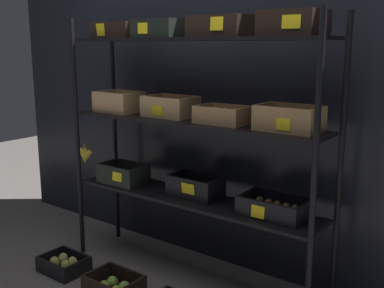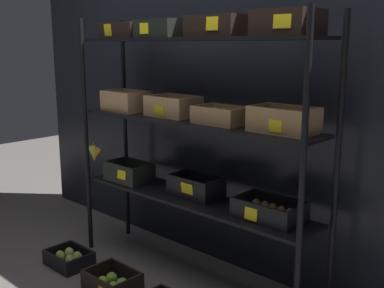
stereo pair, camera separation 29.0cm
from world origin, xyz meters
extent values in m
plane|color=#605B56|center=(0.00, 0.00, 0.00)|extent=(10.00, 10.00, 0.00)
cube|color=black|center=(0.00, 0.38, 1.26)|extent=(4.14, 0.12, 2.51)
cylinder|color=black|center=(-0.87, -0.18, 0.84)|extent=(0.03, 0.03, 1.67)
cylinder|color=black|center=(0.87, -0.18, 0.84)|extent=(0.03, 0.03, 1.67)
cylinder|color=black|center=(-0.87, 0.18, 0.84)|extent=(0.03, 0.03, 1.67)
cylinder|color=black|center=(0.87, 0.18, 0.84)|extent=(0.03, 0.03, 1.67)
cube|color=black|center=(0.00, 0.00, 0.54)|extent=(1.71, 0.33, 0.02)
cube|color=black|center=(0.00, 0.00, 1.03)|extent=(1.71, 0.33, 0.02)
cube|color=black|center=(0.00, 0.00, 1.53)|extent=(1.71, 0.33, 0.02)
cube|color=black|center=(-0.57, -0.04, 0.55)|extent=(0.33, 0.21, 0.01)
cube|color=black|center=(-0.57, -0.14, 0.62)|extent=(0.33, 0.02, 0.13)
cube|color=black|center=(-0.57, 0.06, 0.62)|extent=(0.33, 0.02, 0.13)
cube|color=black|center=(-0.73, -0.04, 0.62)|extent=(0.02, 0.18, 0.13)
cube|color=black|center=(-0.42, -0.04, 0.62)|extent=(0.02, 0.18, 0.13)
sphere|color=orange|center=(-0.63, -0.06, 0.60)|extent=(0.07, 0.07, 0.07)
sphere|color=orange|center=(-0.52, -0.06, 0.60)|extent=(0.07, 0.07, 0.07)
sphere|color=orange|center=(-0.62, -0.01, 0.60)|extent=(0.07, 0.07, 0.07)
sphere|color=orange|center=(-0.51, -0.01, 0.60)|extent=(0.07, 0.07, 0.07)
cube|color=yellow|center=(-0.52, -0.15, 0.63)|extent=(0.08, 0.01, 0.06)
cube|color=black|center=(0.00, 0.04, 0.55)|extent=(0.33, 0.20, 0.01)
cube|color=black|center=(0.00, -0.06, 0.62)|extent=(0.33, 0.02, 0.12)
cube|color=black|center=(0.00, 0.13, 0.62)|extent=(0.33, 0.02, 0.12)
cube|color=black|center=(-0.16, 0.04, 0.62)|extent=(0.02, 0.17, 0.12)
cube|color=black|center=(0.16, 0.04, 0.62)|extent=(0.02, 0.17, 0.12)
sphere|color=#571E58|center=(-0.10, 0.01, 0.58)|extent=(0.05, 0.05, 0.05)
sphere|color=#652C50|center=(-0.05, 0.01, 0.58)|extent=(0.05, 0.05, 0.05)
sphere|color=#56175C|center=(0.00, 0.01, 0.58)|extent=(0.05, 0.05, 0.05)
sphere|color=#5D1A59|center=(0.05, 0.01, 0.58)|extent=(0.05, 0.05, 0.05)
sphere|color=#541E58|center=(0.10, 0.01, 0.58)|extent=(0.05, 0.05, 0.05)
sphere|color=#682E5A|center=(-0.10, 0.07, 0.58)|extent=(0.05, 0.05, 0.05)
sphere|color=#5A2646|center=(-0.06, 0.07, 0.58)|extent=(0.05, 0.05, 0.05)
sphere|color=#5E244A|center=(0.00, 0.07, 0.58)|extent=(0.05, 0.05, 0.05)
sphere|color=#61174C|center=(0.05, 0.07, 0.58)|extent=(0.05, 0.05, 0.05)
sphere|color=#5E234D|center=(0.10, 0.07, 0.58)|extent=(0.05, 0.05, 0.05)
cube|color=yellow|center=(0.02, -0.07, 0.62)|extent=(0.10, 0.01, 0.08)
cube|color=black|center=(0.57, 0.02, 0.55)|extent=(0.37, 0.24, 0.01)
cube|color=black|center=(0.57, -0.09, 0.61)|extent=(0.37, 0.02, 0.10)
cube|color=black|center=(0.57, 0.13, 0.61)|extent=(0.37, 0.02, 0.10)
cube|color=black|center=(0.39, 0.02, 0.61)|extent=(0.02, 0.21, 0.10)
cube|color=black|center=(0.75, 0.02, 0.61)|extent=(0.02, 0.21, 0.10)
ellipsoid|color=brown|center=(0.45, -0.01, 0.59)|extent=(0.05, 0.05, 0.07)
ellipsoid|color=brown|center=(0.51, -0.02, 0.59)|extent=(0.05, 0.05, 0.07)
ellipsoid|color=brown|center=(0.57, -0.01, 0.59)|extent=(0.05, 0.05, 0.07)
ellipsoid|color=brown|center=(0.62, -0.02, 0.59)|extent=(0.05, 0.05, 0.07)
ellipsoid|color=brown|center=(0.68, -0.02, 0.59)|extent=(0.05, 0.05, 0.07)
ellipsoid|color=brown|center=(0.45, 0.06, 0.59)|extent=(0.05, 0.05, 0.07)
ellipsoid|color=brown|center=(0.51, 0.06, 0.59)|extent=(0.05, 0.05, 0.07)
ellipsoid|color=brown|center=(0.56, 0.06, 0.59)|extent=(0.05, 0.05, 0.07)
ellipsoid|color=brown|center=(0.62, 0.06, 0.59)|extent=(0.05, 0.05, 0.07)
ellipsoid|color=brown|center=(0.68, 0.06, 0.59)|extent=(0.05, 0.05, 0.07)
cube|color=yellow|center=(0.53, -0.10, 0.60)|extent=(0.08, 0.01, 0.07)
cube|color=tan|center=(-0.63, 0.00, 1.05)|extent=(0.30, 0.22, 0.01)
cube|color=tan|center=(-0.63, -0.11, 1.12)|extent=(0.30, 0.02, 0.13)
cube|color=tan|center=(-0.63, 0.10, 1.12)|extent=(0.30, 0.02, 0.13)
cube|color=tan|center=(-0.77, 0.00, 1.12)|extent=(0.02, 0.19, 0.13)
cube|color=tan|center=(-0.48, 0.00, 1.12)|extent=(0.02, 0.19, 0.13)
sphere|color=#8DB434|center=(-0.67, -0.03, 1.09)|extent=(0.07, 0.07, 0.07)
sphere|color=#85B534|center=(-0.58, -0.04, 1.09)|extent=(0.07, 0.07, 0.07)
sphere|color=#89B234|center=(-0.67, 0.03, 1.09)|extent=(0.07, 0.07, 0.07)
sphere|color=#92BD3D|center=(-0.57, 0.03, 1.09)|extent=(0.07, 0.07, 0.07)
cube|color=tan|center=(-0.21, 0.04, 1.05)|extent=(0.33, 0.23, 0.01)
cube|color=tan|center=(-0.21, -0.06, 1.12)|extent=(0.33, 0.02, 0.12)
cube|color=tan|center=(-0.21, 0.15, 1.12)|extent=(0.33, 0.02, 0.12)
cube|color=tan|center=(-0.36, 0.04, 1.12)|extent=(0.02, 0.19, 0.12)
cube|color=tan|center=(-0.05, 0.04, 1.12)|extent=(0.02, 0.19, 0.12)
sphere|color=red|center=(-0.26, 0.01, 1.09)|extent=(0.07, 0.07, 0.07)
sphere|color=red|center=(-0.15, 0.01, 1.09)|extent=(0.07, 0.07, 0.07)
sphere|color=red|center=(-0.26, 0.08, 1.09)|extent=(0.07, 0.07, 0.07)
sphere|color=red|center=(-0.15, 0.07, 1.09)|extent=(0.07, 0.07, 0.07)
cube|color=yellow|center=(-0.22, -0.07, 1.09)|extent=(0.09, 0.01, 0.06)
cube|color=#A87F51|center=(0.21, 0.02, 1.05)|extent=(0.30, 0.21, 0.01)
cube|color=#A87F51|center=(0.21, -0.08, 1.10)|extent=(0.30, 0.02, 0.09)
cube|color=#A87F51|center=(0.21, 0.11, 1.10)|extent=(0.30, 0.02, 0.09)
cube|color=#A87F51|center=(0.07, 0.02, 1.10)|extent=(0.02, 0.17, 0.09)
cube|color=#A87F51|center=(0.36, 0.02, 1.10)|extent=(0.02, 0.17, 0.09)
ellipsoid|color=yellow|center=(0.14, -0.01, 1.10)|extent=(0.06, 0.06, 0.08)
ellipsoid|color=yellow|center=(0.21, -0.01, 1.10)|extent=(0.06, 0.06, 0.08)
ellipsoid|color=yellow|center=(0.28, -0.01, 1.10)|extent=(0.06, 0.06, 0.08)
ellipsoid|color=yellow|center=(0.14, 0.05, 1.10)|extent=(0.06, 0.06, 0.08)
ellipsoid|color=yellow|center=(0.21, 0.04, 1.10)|extent=(0.06, 0.06, 0.08)
ellipsoid|color=yellow|center=(0.29, 0.05, 1.10)|extent=(0.06, 0.06, 0.08)
cube|color=#A87F51|center=(0.63, 0.03, 1.05)|extent=(0.34, 0.22, 0.01)
cube|color=#A87F51|center=(0.63, -0.07, 1.12)|extent=(0.34, 0.02, 0.12)
cube|color=#A87F51|center=(0.63, 0.13, 1.12)|extent=(0.34, 0.02, 0.12)
cube|color=#A87F51|center=(0.47, 0.03, 1.12)|extent=(0.02, 0.19, 0.12)
cube|color=#A87F51|center=(0.79, 0.03, 1.12)|extent=(0.02, 0.19, 0.12)
sphere|color=#D7BF4E|center=(0.55, 0.01, 1.09)|extent=(0.07, 0.07, 0.07)
sphere|color=#D9C948|center=(0.63, 0.01, 1.09)|extent=(0.07, 0.07, 0.07)
sphere|color=gold|center=(0.70, 0.00, 1.09)|extent=(0.07, 0.07, 0.07)
sphere|color=#DEB94F|center=(0.55, 0.06, 1.09)|extent=(0.07, 0.07, 0.07)
sphere|color=#DAC858|center=(0.63, 0.06, 1.09)|extent=(0.07, 0.07, 0.07)
sphere|color=gold|center=(0.70, 0.07, 1.09)|extent=(0.07, 0.07, 0.07)
cube|color=yellow|center=(0.65, -0.08, 1.10)|extent=(0.08, 0.00, 0.06)
cube|color=black|center=(-0.62, 0.03, 1.55)|extent=(0.34, 0.26, 0.01)
cube|color=black|center=(-0.62, -0.09, 1.60)|extent=(0.34, 0.02, 0.09)
cube|color=black|center=(-0.62, 0.16, 1.60)|extent=(0.34, 0.02, 0.09)
cube|color=black|center=(-0.79, 0.03, 1.60)|extent=(0.02, 0.23, 0.09)
cube|color=black|center=(-0.46, 0.03, 1.60)|extent=(0.02, 0.23, 0.09)
sphere|color=orange|center=(-0.70, -0.01, 1.58)|extent=(0.06, 0.06, 0.06)
sphere|color=orange|center=(-0.62, -0.01, 1.58)|extent=(0.06, 0.06, 0.06)
sphere|color=orange|center=(-0.54, -0.01, 1.58)|extent=(0.06, 0.06, 0.06)
sphere|color=orange|center=(-0.71, 0.08, 1.58)|extent=(0.06, 0.06, 0.06)
sphere|color=orange|center=(-0.63, 0.07, 1.58)|extent=(0.06, 0.06, 0.06)
sphere|color=orange|center=(-0.54, 0.08, 1.58)|extent=(0.06, 0.06, 0.06)
cube|color=yellow|center=(-0.68, -0.10, 1.59)|extent=(0.07, 0.01, 0.08)
cube|color=black|center=(-0.21, -0.03, 1.55)|extent=(0.31, 0.24, 0.01)
cube|color=black|center=(-0.21, -0.14, 1.60)|extent=(0.31, 0.02, 0.10)
cube|color=black|center=(-0.21, 0.09, 1.60)|extent=(0.31, 0.02, 0.10)
cube|color=black|center=(-0.36, -0.03, 1.60)|extent=(0.02, 0.21, 0.10)
cube|color=black|center=(-0.07, -0.03, 1.60)|extent=(0.02, 0.21, 0.10)
ellipsoid|color=#B1B751|center=(-0.26, -0.06, 1.60)|extent=(0.07, 0.07, 0.09)
ellipsoid|color=#AAC353|center=(-0.16, -0.06, 1.60)|extent=(0.07, 0.07, 0.09)
ellipsoid|color=#B9B24F|center=(-0.26, 0.01, 1.60)|extent=(0.07, 0.07, 0.09)
ellipsoid|color=tan|center=(-0.16, 0.01, 1.60)|extent=(0.07, 0.07, 0.09)
cube|color=yellow|center=(-0.26, -0.15, 1.59)|extent=(0.08, 0.00, 0.06)
cube|color=black|center=(0.21, 0.01, 1.55)|extent=(0.34, 0.24, 0.01)
cube|color=black|center=(0.21, -0.10, 1.61)|extent=(0.34, 0.02, 0.11)
cube|color=black|center=(0.21, 0.12, 1.61)|extent=(0.34, 0.02, 0.11)
cube|color=black|center=(0.04, 0.01, 1.61)|extent=(0.02, 0.21, 0.11)
cube|color=black|center=(0.37, 0.01, 1.61)|extent=(0.02, 0.21, 0.11)
sphere|color=orange|center=(0.12, -0.03, 1.59)|extent=(0.07, 0.07, 0.07)
sphere|color=orange|center=(0.21, -0.03, 1.59)|extent=(0.07, 0.07, 0.07)
sphere|color=orange|center=(0.29, -0.02, 1.59)|extent=(0.07, 0.07, 0.07)
sphere|color=orange|center=(0.13, 0.04, 1.59)|extent=(0.07, 0.07, 0.07)
sphere|color=orange|center=(0.21, 0.04, 1.59)|extent=(0.07, 0.07, 0.07)
sphere|color=orange|center=(0.28, 0.05, 1.59)|extent=(0.07, 0.07, 0.07)
cube|color=yellow|center=(0.25, -0.11, 1.61)|extent=(0.08, 0.01, 0.07)
cube|color=black|center=(0.63, 0.03, 1.55)|extent=(0.31, 0.26, 0.01)
cube|color=black|center=(0.63, -0.09, 1.61)|extent=(0.31, 0.02, 0.12)
cube|color=black|center=(0.63, 0.15, 1.61)|extent=(0.31, 0.02, 0.12)
cube|color=black|center=(0.49, 0.03, 1.61)|extent=(0.02, 0.23, 0.12)
cube|color=black|center=(0.78, 0.03, 1.61)|extent=(0.02, 0.23, 0.12)
sphere|color=#5C2655|center=(0.54, -0.03, 1.58)|extent=(0.05, 0.05, 0.05)
sphere|color=#552745|center=(0.60, -0.03, 1.58)|extent=(0.05, 0.05, 0.05)
sphere|color=#64265B|center=(0.66, -0.03, 1.58)|extent=(0.05, 0.05, 0.05)
sphere|color=#671D54|center=(0.72, -0.03, 1.58)|extent=(0.05, 0.05, 0.05)
sphere|color=#542D5B|center=(0.54, 0.03, 1.58)|extent=(0.05, 0.05, 0.05)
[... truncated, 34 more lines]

